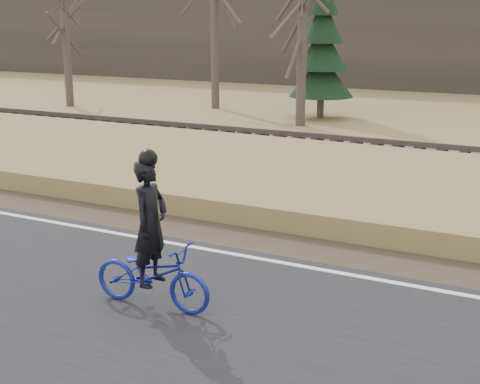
% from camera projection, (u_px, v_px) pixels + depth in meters
% --- Properties ---
extents(ground, '(120.00, 120.00, 0.00)m').
position_uv_depth(ground, '(262.00, 267.00, 11.08)').
color(ground, olive).
rests_on(ground, ground).
extents(road, '(120.00, 6.00, 0.06)m').
position_uv_depth(road, '(182.00, 326.00, 8.92)').
color(road, black).
rests_on(road, ground).
extents(edge_line, '(120.00, 0.12, 0.01)m').
position_uv_depth(edge_line, '(267.00, 260.00, 11.23)').
color(edge_line, silver).
rests_on(edge_line, road).
extents(shoulder, '(120.00, 1.60, 0.04)m').
position_uv_depth(shoulder, '(290.00, 245.00, 12.11)').
color(shoulder, '#473A2B').
rests_on(shoulder, ground).
extents(embankment, '(120.00, 5.00, 0.44)m').
position_uv_depth(embankment, '(344.00, 196.00, 14.64)').
color(embankment, olive).
rests_on(embankment, ground).
extents(ballast, '(120.00, 3.00, 0.45)m').
position_uv_depth(ballast, '(389.00, 163.00, 17.91)').
color(ballast, slate).
rests_on(ballast, ground).
extents(railroad, '(120.00, 2.40, 0.29)m').
position_uv_depth(railroad, '(390.00, 152.00, 17.83)').
color(railroad, black).
rests_on(railroad, ballast).
extents(cyclist, '(1.84, 0.71, 2.27)m').
position_uv_depth(cyclist, '(152.00, 258.00, 9.28)').
color(cyclist, navy).
rests_on(cyclist, road).
extents(bare_tree_far_left, '(0.36, 0.36, 6.59)m').
position_uv_depth(bare_tree_far_left, '(66.00, 33.00, 30.18)').
color(bare_tree_far_left, '#4B3F37').
rests_on(bare_tree_far_left, ground).
extents(bare_tree_left, '(0.36, 0.36, 7.95)m').
position_uv_depth(bare_tree_left, '(215.00, 18.00, 29.30)').
color(bare_tree_left, '#4B3F37').
rests_on(bare_tree_left, ground).
extents(bare_tree_near_left, '(0.36, 0.36, 7.38)m').
position_uv_depth(bare_tree_near_left, '(302.00, 26.00, 24.54)').
color(bare_tree_near_left, '#4B3F37').
rests_on(bare_tree_near_left, ground).
extents(conifer, '(2.60, 2.60, 5.77)m').
position_uv_depth(conifer, '(322.00, 50.00, 26.71)').
color(conifer, '#4B3F37').
rests_on(conifer, ground).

